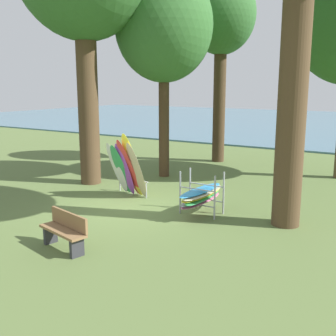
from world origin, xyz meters
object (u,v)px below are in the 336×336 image
at_px(tree_mid_behind, 221,19).
at_px(board_storage_rack, 202,195).
at_px(leaning_board_pile, 127,169).
at_px(tree_far_left_back, 164,26).
at_px(park_bench, 65,230).

bearing_deg(tree_mid_behind, board_storage_rack, -68.53).
bearing_deg(leaning_board_pile, tree_far_left_back, 100.61).
bearing_deg(tree_far_left_back, park_bench, -74.44).
height_order(tree_mid_behind, leaning_board_pile, tree_mid_behind).
height_order(tree_far_left_back, board_storage_rack, tree_far_left_back).
xyz_separation_m(tree_mid_behind, leaning_board_pile, (0.13, -7.51, -5.70)).
xyz_separation_m(leaning_board_pile, board_storage_rack, (2.96, -0.36, -0.41)).
height_order(board_storage_rack, park_bench, board_storage_rack).
bearing_deg(tree_far_left_back, board_storage_rack, -45.68).
bearing_deg(leaning_board_pile, park_bench, -70.81).
relative_size(tree_far_left_back, board_storage_rack, 3.81).
distance_m(tree_mid_behind, park_bench, 13.47).
bearing_deg(board_storage_rack, tree_mid_behind, 111.47).
bearing_deg(tree_far_left_back, leaning_board_pile, -79.39).
xyz_separation_m(tree_far_left_back, leaning_board_pile, (0.62, -3.31, -4.93)).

